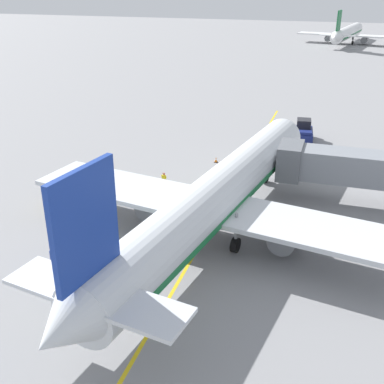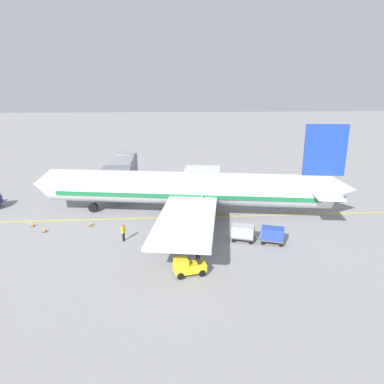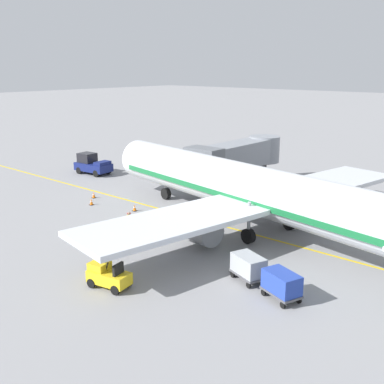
% 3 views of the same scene
% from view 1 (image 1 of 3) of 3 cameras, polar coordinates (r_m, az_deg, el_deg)
% --- Properties ---
extents(ground_plane, '(400.00, 400.00, 0.00)m').
position_cam_1_polar(ground_plane, '(36.03, 1.21, -5.89)').
color(ground_plane, gray).
extents(gate_lead_in_line, '(0.24, 80.00, 0.01)m').
position_cam_1_polar(gate_lead_in_line, '(36.02, 1.21, -5.89)').
color(gate_lead_in_line, gold).
rests_on(gate_lead_in_line, ground).
extents(parked_airliner, '(30.45, 37.23, 10.63)m').
position_cam_1_polar(parked_airliner, '(35.55, 3.01, -0.56)').
color(parked_airliner, silver).
rests_on(parked_airliner, ground).
extents(jet_bridge, '(13.17, 3.50, 4.98)m').
position_cam_1_polar(jet_bridge, '(42.54, 19.02, 2.78)').
color(jet_bridge, gray).
rests_on(jet_bridge, ground).
extents(pushback_tractor, '(2.62, 4.59, 2.40)m').
position_cam_1_polar(pushback_tractor, '(59.42, 13.21, 7.07)').
color(pushback_tractor, navy).
rests_on(pushback_tractor, ground).
extents(baggage_tug_lead, '(1.69, 2.68, 1.62)m').
position_cam_1_polar(baggage_tug_lead, '(42.41, -14.94, -0.78)').
color(baggage_tug_lead, gold).
rests_on(baggage_tug_lead, ground).
extents(baggage_cart_front, '(1.97, 2.96, 1.58)m').
position_cam_1_polar(baggage_cart_front, '(35.17, -11.31, -5.44)').
color(baggage_cart_front, '#4C4C51').
rests_on(baggage_cart_front, ground).
extents(baggage_cart_second_in_train, '(1.97, 2.96, 1.58)m').
position_cam_1_polar(baggage_cart_second_in_train, '(33.56, -14.59, -7.36)').
color(baggage_cart_second_in_train, '#4C4C51').
rests_on(baggage_cart_second_in_train, ground).
extents(ground_crew_wing_walker, '(0.68, 0.42, 1.69)m').
position_cam_1_polar(ground_crew_wing_walker, '(44.20, -3.39, 1.44)').
color(ground_crew_wing_walker, '#232328').
rests_on(ground_crew_wing_walker, ground).
extents(safety_cone_nose_left, '(0.36, 0.36, 0.59)m').
position_cam_1_polar(safety_cone_nose_left, '(46.82, 3.12, 1.92)').
color(safety_cone_nose_left, black).
rests_on(safety_cone_nose_left, ground).
extents(safety_cone_nose_right, '(0.36, 0.36, 0.59)m').
position_cam_1_polar(safety_cone_nose_right, '(51.09, 2.89, 3.89)').
color(safety_cone_nose_right, black).
rests_on(safety_cone_nose_right, ground).
extents(safety_cone_wing_tip, '(0.36, 0.36, 0.59)m').
position_cam_1_polar(safety_cone_wing_tip, '(52.36, 5.12, 4.34)').
color(safety_cone_wing_tip, black).
rests_on(safety_cone_wing_tip, ground).
extents(distant_taxiing_airliner, '(28.92, 35.35, 10.10)m').
position_cam_1_polar(distant_taxiing_airliner, '(155.06, 18.12, 17.69)').
color(distant_taxiing_airliner, white).
rests_on(distant_taxiing_airliner, ground).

